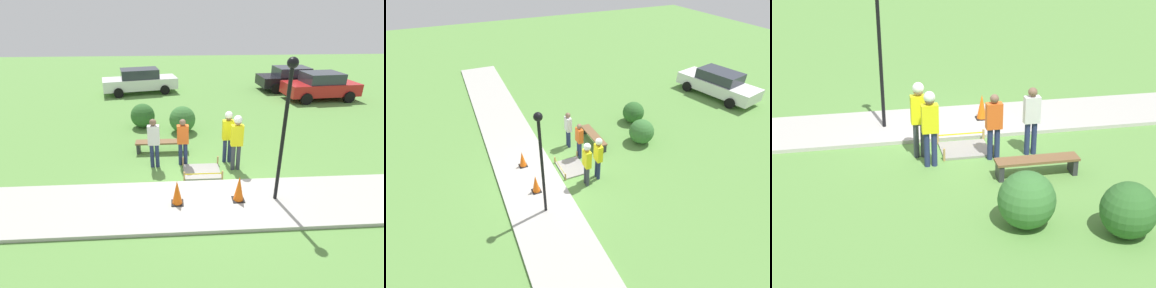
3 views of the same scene
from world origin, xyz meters
The scene contains 14 objects.
ground_plane centered at (0.00, 0.00, 0.00)m, with size 60.00×60.00×0.00m, color #5B8E42.
sidewalk centered at (0.00, -1.20, 0.05)m, with size 28.00×2.40×0.10m.
wet_concrete_patch centered at (-0.18, 0.69, 0.04)m, with size 1.29×1.10×0.33m.
traffic_cone_near_patch centered at (-1.05, -1.19, 0.46)m, with size 0.34×0.34×0.73m.
traffic_cone_far_patch centered at (0.69, -1.14, 0.48)m, with size 0.34×0.34×0.77m.
park_bench centered at (-1.58, 2.43, 0.33)m, with size 1.99×0.44×0.45m.
worker_supervisor centered at (1.00, 0.85, 1.20)m, with size 0.40×0.28×1.96m.
worker_assistant centered at (0.80, 1.43, 1.17)m, with size 0.40×0.28×1.92m.
bystander_in_orange_shirt centered at (-0.79, 1.33, 0.97)m, with size 0.40×0.22×1.71m.
bystander_in_gray_shirt centered at (-1.78, 1.21, 1.01)m, with size 0.40×0.23×1.78m.
lamppost_near centered at (1.76, -1.12, 2.69)m, with size 0.28×0.28×3.96m.
parked_car_white centered at (-3.24, 11.81, 0.80)m, with size 5.06×2.74×1.59m.
shrub_rounded_near centered at (-0.69, 4.53, 0.59)m, with size 1.18×1.18×1.18m.
shrub_rounded_mid centered at (-2.52, 5.24, 0.56)m, with size 1.12×1.12×1.12m.
Camera 2 is at (9.12, -3.12, 8.12)m, focal length 28.00 mm.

